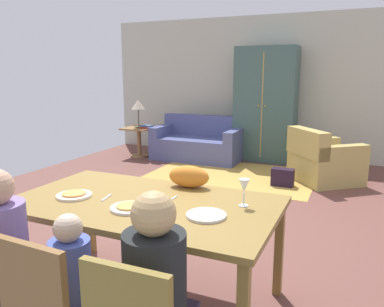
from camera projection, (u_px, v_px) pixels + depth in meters
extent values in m
cube|color=brown|center=(210.00, 209.00, 4.70)|extent=(6.79, 6.49, 0.02)
cube|color=beige|center=(272.00, 88.00, 7.37)|extent=(6.79, 0.10, 2.70)
cube|color=olive|center=(144.00, 204.00, 2.64)|extent=(1.83, 1.05, 0.04)
cube|color=olive|center=(4.00, 260.00, 2.64)|extent=(0.06, 0.06, 0.72)
cube|color=olive|center=(90.00, 215.00, 3.48)|extent=(0.06, 0.06, 0.72)
cube|color=olive|center=(279.00, 249.00, 2.80)|extent=(0.06, 0.06, 0.72)
cylinder|color=white|center=(74.00, 195.00, 2.73)|extent=(0.25, 0.25, 0.02)
cylinder|color=#E79347|center=(74.00, 193.00, 2.73)|extent=(0.17, 0.17, 0.01)
cylinder|color=white|center=(129.00, 208.00, 2.48)|extent=(0.25, 0.25, 0.02)
cylinder|color=gold|center=(129.00, 206.00, 2.47)|extent=(0.17, 0.17, 0.01)
cylinder|color=silver|center=(206.00, 215.00, 2.35)|extent=(0.25, 0.25, 0.02)
cylinder|color=silver|center=(244.00, 206.00, 2.54)|extent=(0.06, 0.06, 0.01)
cylinder|color=silver|center=(244.00, 199.00, 2.53)|extent=(0.01, 0.01, 0.09)
cone|color=silver|center=(244.00, 186.00, 2.51)|extent=(0.07, 0.07, 0.09)
cube|color=silver|center=(107.00, 198.00, 2.70)|extent=(0.04, 0.15, 0.01)
cube|color=silver|center=(172.00, 199.00, 2.66)|extent=(0.01, 0.17, 0.01)
cube|color=#865F43|center=(2.00, 298.00, 2.46)|extent=(0.04, 0.04, 0.41)
cube|color=#323044|center=(19.00, 305.00, 2.35)|extent=(0.28, 0.36, 0.45)
cylinder|color=#816AB1|center=(1.00, 242.00, 2.19)|extent=(0.30, 0.30, 0.46)
cube|color=brown|center=(32.00, 286.00, 1.77)|extent=(0.42, 0.06, 0.42)
cylinder|color=#4759B4|center=(71.00, 270.00, 2.00)|extent=(0.22, 0.22, 0.33)
sphere|color=beige|center=(68.00, 228.00, 1.95)|extent=(0.15, 0.15, 0.15)
cylinder|color=black|center=(155.00, 279.00, 1.79)|extent=(0.30, 0.30, 0.46)
sphere|color=tan|center=(153.00, 214.00, 1.72)|extent=(0.21, 0.21, 0.21)
ellipsoid|color=orange|center=(189.00, 176.00, 2.94)|extent=(0.33, 0.19, 0.17)
cube|color=#BE9644|center=(232.00, 175.00, 6.23)|extent=(2.60, 1.80, 0.01)
cube|color=#4D5588|center=(197.00, 149.00, 7.28)|extent=(1.66, 0.84, 0.42)
cube|color=#4D5588|center=(204.00, 125.00, 7.50)|extent=(1.66, 0.20, 0.40)
cube|color=#4D5588|center=(163.00, 130.00, 7.51)|extent=(0.18, 0.84, 0.20)
cube|color=#4D5588|center=(235.00, 135.00, 6.92)|extent=(0.18, 0.84, 0.20)
cube|color=tan|center=(326.00, 168.00, 5.80)|extent=(1.19, 1.19, 0.42)
cube|color=tan|center=(308.00, 143.00, 5.63)|extent=(0.70, 0.78, 0.40)
cube|color=tan|center=(341.00, 153.00, 5.42)|extent=(0.76, 0.67, 0.20)
cube|color=tan|center=(314.00, 144.00, 6.05)|extent=(0.76, 0.67, 0.20)
cube|color=#3D5A54|center=(266.00, 105.00, 7.10)|extent=(1.10, 0.56, 2.10)
cube|color=gold|center=(262.00, 106.00, 6.84)|extent=(0.02, 0.01, 1.89)
sphere|color=gold|center=(259.00, 106.00, 6.86)|extent=(0.04, 0.04, 0.04)
sphere|color=gold|center=(265.00, 106.00, 6.81)|extent=(0.04, 0.04, 0.04)
cube|color=olive|center=(139.00, 128.00, 7.49)|extent=(0.56, 0.56, 0.03)
cylinder|color=olive|center=(139.00, 143.00, 7.55)|extent=(0.08, 0.08, 0.55)
cylinder|color=olive|center=(140.00, 156.00, 7.60)|extent=(0.36, 0.36, 0.03)
cylinder|color=#4B4D31|center=(139.00, 127.00, 7.48)|extent=(0.16, 0.16, 0.02)
cylinder|color=#4B4D31|center=(139.00, 118.00, 7.44)|extent=(0.02, 0.02, 0.34)
cone|color=beige|center=(138.00, 104.00, 7.39)|extent=(0.26, 0.26, 0.18)
cube|color=maroon|center=(146.00, 128.00, 7.36)|extent=(0.22, 0.16, 0.03)
cube|color=#385886|center=(147.00, 126.00, 7.40)|extent=(0.22, 0.16, 0.03)
cube|color=black|center=(283.00, 177.00, 5.59)|extent=(0.32, 0.16, 0.26)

